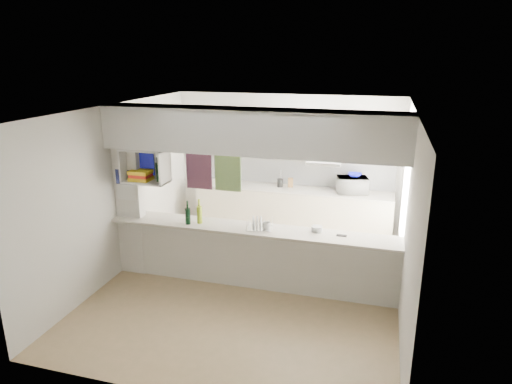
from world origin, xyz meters
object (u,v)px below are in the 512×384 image
(bowl, at_px, (355,175))
(dish_rack, at_px, (259,223))
(microwave, at_px, (352,185))
(wine_bottles, at_px, (194,215))

(bowl, bearing_deg, dish_rack, -118.20)
(microwave, height_order, bowl, bowl)
(microwave, height_order, dish_rack, microwave)
(bowl, relative_size, wine_bottles, 0.66)
(microwave, relative_size, dish_rack, 1.33)
(bowl, distance_m, dish_rack, 2.46)
(microwave, height_order, wine_bottles, wine_bottles)
(wine_bottles, bearing_deg, bowl, 46.23)
(microwave, relative_size, bowl, 2.16)
(bowl, height_order, wine_bottles, wine_bottles)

